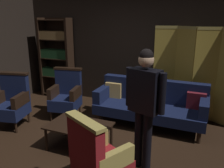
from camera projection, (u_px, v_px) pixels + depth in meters
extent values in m
plane|color=black|center=(92.00, 156.00, 3.63)|extent=(10.00, 10.00, 0.00)
cube|color=black|center=(140.00, 47.00, 5.41)|extent=(7.20, 0.10, 2.80)
cube|color=#B29338|center=(164.00, 71.00, 5.06)|extent=(0.46, 0.11, 1.90)
cube|color=tan|center=(167.00, 27.00, 4.81)|extent=(0.46, 0.12, 0.06)
cube|color=#B29338|center=(183.00, 73.00, 4.83)|extent=(0.40, 0.28, 1.90)
cube|color=tan|center=(187.00, 28.00, 4.57)|extent=(0.40, 0.29, 0.06)
cube|color=#B29338|center=(205.00, 76.00, 4.61)|extent=(0.45, 0.14, 1.90)
cube|color=tan|center=(210.00, 28.00, 4.35)|extent=(0.46, 0.14, 0.06)
cube|color=black|center=(43.00, 57.00, 6.23)|extent=(0.06, 0.32, 2.05)
cube|color=black|center=(70.00, 60.00, 5.92)|extent=(0.06, 0.32, 2.05)
cube|color=black|center=(60.00, 58.00, 6.20)|extent=(0.90, 0.02, 2.05)
cube|color=black|center=(59.00, 94.00, 6.34)|extent=(0.86, 0.30, 0.02)
cube|color=black|center=(58.00, 76.00, 6.21)|extent=(0.86, 0.30, 0.02)
cube|color=#1E4C28|center=(57.00, 72.00, 6.16)|extent=(0.78, 0.22, 0.22)
cube|color=black|center=(56.00, 59.00, 6.07)|extent=(0.86, 0.30, 0.02)
cube|color=#1E4C28|center=(56.00, 54.00, 6.02)|extent=(0.78, 0.22, 0.23)
cube|color=black|center=(55.00, 40.00, 5.94)|extent=(0.86, 0.30, 0.02)
cube|color=#9E7A47|center=(54.00, 35.00, 5.89)|extent=(0.78, 0.22, 0.21)
cube|color=black|center=(54.00, 20.00, 5.80)|extent=(0.86, 0.30, 0.02)
cylinder|color=black|center=(98.00, 119.00, 4.68)|extent=(0.07, 0.07, 0.22)
cylinder|color=black|center=(199.00, 137.00, 3.97)|extent=(0.07, 0.07, 0.22)
cylinder|color=black|center=(110.00, 108.00, 5.21)|extent=(0.07, 0.07, 0.22)
cylinder|color=black|center=(201.00, 123.00, 4.50)|extent=(0.07, 0.07, 0.22)
cube|color=#111938|center=(149.00, 111.00, 4.53)|extent=(2.10, 0.76, 0.20)
cube|color=#111938|center=(154.00, 90.00, 4.71)|extent=(2.10, 0.18, 0.46)
cube|color=#111938|center=(103.00, 93.00, 4.83)|extent=(0.16, 0.68, 0.26)
cube|color=#111938|center=(204.00, 107.00, 4.10)|extent=(0.16, 0.68, 0.26)
cube|color=tan|center=(114.00, 91.00, 4.95)|extent=(0.34, 0.13, 0.34)
cube|color=beige|center=(152.00, 96.00, 4.64)|extent=(0.34, 0.14, 0.34)
cube|color=maroon|center=(196.00, 101.00, 4.33)|extent=(0.34, 0.14, 0.35)
cylinder|color=black|center=(46.00, 140.00, 3.72)|extent=(0.04, 0.04, 0.39)
cylinder|color=black|center=(97.00, 152.00, 3.38)|extent=(0.04, 0.04, 0.39)
cylinder|color=black|center=(65.00, 126.00, 4.20)|extent=(0.04, 0.04, 0.39)
cylinder|color=black|center=(111.00, 135.00, 3.86)|extent=(0.04, 0.04, 0.39)
cube|color=black|center=(79.00, 126.00, 3.73)|extent=(1.00, 0.64, 0.03)
cylinder|color=tan|center=(106.00, 167.00, 3.18)|extent=(0.04, 0.04, 0.22)
cube|color=maroon|center=(102.00, 167.00, 2.81)|extent=(0.76, 0.76, 0.24)
cube|color=maroon|center=(85.00, 145.00, 2.56)|extent=(0.55, 0.37, 0.54)
cube|color=tan|center=(85.00, 121.00, 2.48)|extent=(0.59, 0.39, 0.04)
cube|color=tan|center=(115.00, 160.00, 2.57)|extent=(0.31, 0.49, 0.22)
cube|color=tan|center=(91.00, 142.00, 2.92)|extent=(0.31, 0.49, 0.22)
cylinder|color=black|center=(51.00, 116.00, 4.80)|extent=(0.04, 0.04, 0.22)
cylinder|color=black|center=(72.00, 118.00, 4.71)|extent=(0.04, 0.04, 0.22)
cylinder|color=black|center=(60.00, 108.00, 5.23)|extent=(0.04, 0.04, 0.22)
cylinder|color=black|center=(80.00, 109.00, 5.15)|extent=(0.04, 0.04, 0.22)
cube|color=#111938|center=(65.00, 103.00, 4.91)|extent=(0.66, 0.66, 0.24)
cube|color=#111938|center=(68.00, 82.00, 5.02)|extent=(0.57, 0.23, 0.54)
cube|color=black|center=(68.00, 69.00, 4.93)|extent=(0.61, 0.25, 0.04)
cube|color=black|center=(54.00, 91.00, 4.89)|extent=(0.19, 0.51, 0.22)
cube|color=black|center=(76.00, 93.00, 4.80)|extent=(0.19, 0.51, 0.22)
cylinder|color=black|center=(16.00, 127.00, 4.32)|extent=(0.04, 0.04, 0.22)
cylinder|color=black|center=(8.00, 116.00, 4.83)|extent=(0.04, 0.04, 0.22)
cylinder|color=black|center=(29.00, 117.00, 4.75)|extent=(0.04, 0.04, 0.22)
cube|color=#111938|center=(10.00, 110.00, 4.51)|extent=(0.67, 0.67, 0.24)
cube|color=#111938|center=(15.00, 88.00, 4.62)|extent=(0.57, 0.24, 0.54)
cube|color=black|center=(13.00, 73.00, 4.54)|extent=(0.61, 0.26, 0.04)
cube|color=black|center=(21.00, 100.00, 4.40)|extent=(0.20, 0.51, 0.22)
cylinder|color=black|center=(147.00, 141.00, 3.21)|extent=(0.12, 0.12, 0.86)
cylinder|color=black|center=(139.00, 138.00, 3.30)|extent=(0.12, 0.12, 0.86)
cube|color=maroon|center=(144.00, 109.00, 3.12)|extent=(0.35, 0.24, 0.09)
cube|color=black|center=(145.00, 91.00, 3.05)|extent=(0.44, 0.31, 0.58)
cube|color=white|center=(149.00, 87.00, 3.13)|extent=(0.14, 0.05, 0.41)
cube|color=maroon|center=(150.00, 70.00, 3.07)|extent=(0.09, 0.04, 0.04)
cylinder|color=black|center=(162.00, 94.00, 2.90)|extent=(0.09, 0.09, 0.54)
cylinder|color=black|center=(129.00, 87.00, 3.20)|extent=(0.09, 0.09, 0.54)
sphere|color=tan|center=(146.00, 60.00, 2.94)|extent=(0.20, 0.20, 0.20)
sphere|color=black|center=(146.00, 56.00, 2.93)|extent=(0.18, 0.18, 0.18)
cube|color=#9E7A47|center=(76.00, 125.00, 3.69)|extent=(0.26, 0.19, 0.03)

